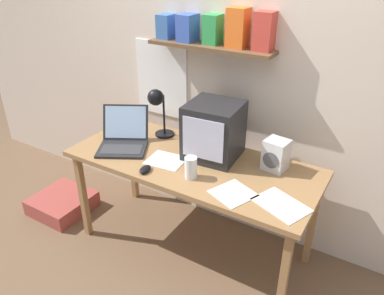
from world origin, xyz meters
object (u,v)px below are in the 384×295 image
at_px(corner_desk, 192,169).
at_px(printed_handout, 166,160).
at_px(space_heater, 276,155).
at_px(laptop, 124,137).
at_px(floor_cushion, 62,203).
at_px(open_notebook, 128,130).
at_px(loose_paper_near_laptop, 281,205).
at_px(crt_monitor, 214,131).
at_px(desk_lamp, 157,104).
at_px(computer_mouse, 145,169).
at_px(loose_paper_near_monitor, 233,193).
at_px(juice_glass, 191,169).

bearing_deg(corner_desk, printed_handout, -148.94).
relative_size(corner_desk, space_heater, 8.32).
distance_m(laptop, space_heater, 1.07).
distance_m(corner_desk, printed_handout, 0.19).
distance_m(corner_desk, space_heater, 0.57).
bearing_deg(floor_cushion, laptop, 11.22).
distance_m(space_heater, open_notebook, 1.19).
bearing_deg(space_heater, loose_paper_near_laptop, -56.51).
xyz_separation_m(crt_monitor, open_notebook, (-0.76, 0.01, -0.19)).
bearing_deg(open_notebook, desk_lamp, 6.32).
distance_m(computer_mouse, loose_paper_near_laptop, 0.87).
bearing_deg(printed_handout, laptop, 175.60).
xyz_separation_m(printed_handout, open_notebook, (-0.53, 0.24, 0.00)).
height_order(laptop, loose_paper_near_monitor, laptop).
xyz_separation_m(crt_monitor, laptop, (-0.62, -0.20, -0.12)).
bearing_deg(corner_desk, loose_paper_near_laptop, -13.73).
height_order(juice_glass, floor_cushion, juice_glass).
xyz_separation_m(crt_monitor, loose_paper_near_monitor, (0.32, -0.34, -0.19)).
relative_size(open_notebook, loose_paper_near_monitor, 1.01).
distance_m(corner_desk, juice_glass, 0.24).
height_order(loose_paper_near_monitor, floor_cushion, loose_paper_near_monitor).
distance_m(corner_desk, floor_cushion, 1.36).
distance_m(crt_monitor, computer_mouse, 0.52).
distance_m(crt_monitor, laptop, 0.66).
height_order(corner_desk, juice_glass, juice_glass).
relative_size(juice_glass, loose_paper_near_laptop, 0.41).
xyz_separation_m(corner_desk, crt_monitor, (0.09, 0.14, 0.25)).
relative_size(crt_monitor, space_heater, 1.85).
xyz_separation_m(desk_lamp, printed_handout, (0.25, -0.27, -0.26)).
relative_size(space_heater, loose_paper_near_monitor, 0.71).
relative_size(crt_monitor, floor_cushion, 0.84).
height_order(space_heater, open_notebook, space_heater).
xyz_separation_m(laptop, loose_paper_near_monitor, (0.94, -0.14, -0.06)).
distance_m(corner_desk, desk_lamp, 0.55).
distance_m(juice_glass, space_heater, 0.55).
distance_m(juice_glass, printed_handout, 0.27).
bearing_deg(floor_cushion, juice_glass, 0.49).
relative_size(computer_mouse, open_notebook, 0.39).
relative_size(corner_desk, open_notebook, 5.88).
height_order(crt_monitor, laptop, crt_monitor).
relative_size(corner_desk, loose_paper_near_laptop, 4.92).
bearing_deg(space_heater, floor_cushion, -159.69).
bearing_deg(loose_paper_near_monitor, loose_paper_near_laptop, 8.06).
bearing_deg(juice_glass, crt_monitor, 92.78).
height_order(corner_desk, space_heater, space_heater).
bearing_deg(computer_mouse, floor_cushion, 175.42).
distance_m(loose_paper_near_laptop, loose_paper_near_monitor, 0.28).
height_order(loose_paper_near_laptop, printed_handout, same).
xyz_separation_m(desk_lamp, floor_cushion, (-0.79, -0.37, -0.95)).
distance_m(laptop, floor_cushion, 1.01).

